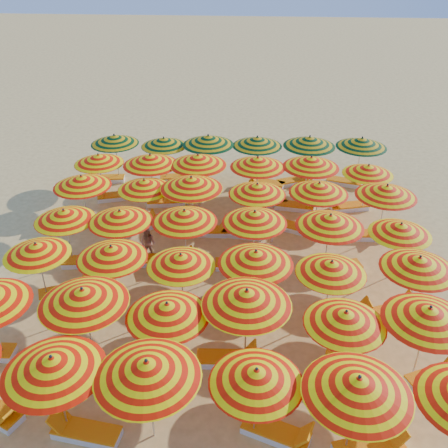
{
  "coord_description": "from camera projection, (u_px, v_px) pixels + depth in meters",
  "views": [
    {
      "loc": [
        1.12,
        -15.08,
        10.99
      ],
      "look_at": [
        0.0,
        0.5,
        1.6
      ],
      "focal_mm": 40.0,
      "sensor_mm": 36.0,
      "label": 1
    }
  ],
  "objects": [
    {
      "name": "umbrella_34",
      "position": [
        311.0,
        162.0,
        21.33
      ],
      "size": [
        3.11,
        3.11,
        2.58
      ],
      "color": "silver",
      "rests_on": "ground"
    },
    {
      "name": "lounger_25",
      "position": [
        167.0,
        202.0,
        22.74
      ],
      "size": [
        1.8,
        0.82,
        0.69
      ],
      "rotation": [
        0.0,
        0.0,
        0.15
      ],
      "color": "white",
      "rests_on": "ground"
    },
    {
      "name": "umbrella_41",
      "position": [
        362.0,
        143.0,
        23.38
      ],
      "size": [
        2.89,
        2.89,
        2.53
      ],
      "color": "silver",
      "rests_on": "ground"
    },
    {
      "name": "umbrella_21",
      "position": [
        255.0,
        217.0,
        17.54
      ],
      "size": [
        2.56,
        2.56,
        2.46
      ],
      "color": "silver",
      "rests_on": "ground"
    },
    {
      "name": "lounger_8",
      "position": [
        66.0,
        291.0,
        17.19
      ],
      "size": [
        1.82,
        1.23,
        0.69
      ],
      "rotation": [
        0.0,
        0.0,
        0.41
      ],
      "color": "white",
      "rests_on": "ground"
    },
    {
      "name": "lounger_3",
      "position": [
        370.0,
        447.0,
        12.05
      ],
      "size": [
        1.83,
        1.08,
        0.69
      ],
      "rotation": [
        0.0,
        0.0,
        0.31
      ],
      "color": "white",
      "rests_on": "ground"
    },
    {
      "name": "umbrella_32",
      "position": [
        198.0,
        160.0,
        21.43
      ],
      "size": [
        2.53,
        2.53,
        2.62
      ],
      "color": "silver",
      "rests_on": "ground"
    },
    {
      "name": "umbrella_2",
      "position": [
        147.0,
        369.0,
        11.3
      ],
      "size": [
        3.31,
        3.31,
        2.66
      ],
      "color": "silver",
      "rests_on": "ground"
    },
    {
      "name": "lounger_27",
      "position": [
        296.0,
        206.0,
        22.37
      ],
      "size": [
        1.8,
        0.85,
        0.69
      ],
      "rotation": [
        0.0,
        0.0,
        -0.16
      ],
      "color": "white",
      "rests_on": "ground"
    },
    {
      "name": "lounger_5",
      "position": [
        228.0,
        359.0,
        14.51
      ],
      "size": [
        1.76,
        0.66,
        0.69
      ],
      "rotation": [
        0.0,
        0.0,
        0.05
      ],
      "color": "white",
      "rests_on": "ground"
    },
    {
      "name": "lounger_32",
      "position": [
        295.0,
        181.0,
        24.59
      ],
      "size": [
        1.82,
        1.24,
        0.69
      ],
      "rotation": [
        0.0,
        0.0,
        0.42
      ],
      "color": "white",
      "rests_on": "ground"
    },
    {
      "name": "beachgoer_b",
      "position": [
        148.0,
        243.0,
        18.89
      ],
      "size": [
        0.73,
        0.64,
        1.27
      ],
      "primitive_type": "imported",
      "rotation": [
        0.0,
        0.0,
        5.99
      ],
      "color": "tan",
      "rests_on": "ground"
    },
    {
      "name": "lounger_2",
      "position": [
        278.0,
        433.0,
        12.38
      ],
      "size": [
        1.83,
        1.13,
        0.69
      ],
      "rotation": [
        0.0,
        0.0,
        -0.35
      ],
      "color": "white",
      "rests_on": "ground"
    },
    {
      "name": "umbrella_7",
      "position": [
        83.0,
        296.0,
        13.54
      ],
      "size": [
        2.54,
        2.54,
        2.64
      ],
      "color": "silver",
      "rests_on": "ground"
    },
    {
      "name": "lounger_20",
      "position": [
        207.0,
        231.0,
        20.56
      ],
      "size": [
        1.75,
        0.63,
        0.69
      ],
      "rotation": [
        0.0,
        0.0,
        0.03
      ],
      "color": "white",
      "rests_on": "ground"
    },
    {
      "name": "lounger_33",
      "position": [
        345.0,
        182.0,
        24.49
      ],
      "size": [
        1.83,
        1.06,
        0.69
      ],
      "rotation": [
        0.0,
        0.0,
        -0.29
      ],
      "color": "white",
      "rests_on": "ground"
    },
    {
      "name": "lounger_23",
      "position": [
        365.0,
        235.0,
        20.3
      ],
      "size": [
        1.76,
        0.68,
        0.69
      ],
      "rotation": [
        0.0,
        0.0,
        0.06
      ],
      "color": "white",
      "rests_on": "ground"
    },
    {
      "name": "lounger_24",
      "position": [
        115.0,
        196.0,
        23.19
      ],
      "size": [
        1.83,
        1.06,
        0.69
      ],
      "rotation": [
        0.0,
        0.0,
        3.44
      ],
      "color": "white",
      "rests_on": "ground"
    },
    {
      "name": "umbrella_14",
      "position": [
        181.0,
        260.0,
        15.5
      ],
      "size": [
        2.4,
        2.4,
        2.31
      ],
      "color": "silver",
      "rests_on": "ground"
    },
    {
      "name": "lounger_13",
      "position": [
        87.0,
        261.0,
        18.7
      ],
      "size": [
        1.79,
        0.78,
        0.69
      ],
      "rotation": [
        0.0,
        0.0,
        0.12
      ],
      "color": "white",
      "rests_on": "ground"
    },
    {
      "name": "lounger_21",
      "position": [
        243.0,
        233.0,
        20.45
      ],
      "size": [
        1.79,
        0.8,
        0.69
      ],
      "rotation": [
        0.0,
        0.0,
        -0.13
      ],
      "color": "white",
      "rests_on": "ground"
    },
    {
      "name": "lounger_17",
      "position": [
        337.0,
        268.0,
        18.35
      ],
      "size": [
        1.83,
        1.07,
        0.69
      ],
      "rotation": [
        0.0,
        0.0,
        3.45
      ],
      "color": "white",
      "rests_on": "ground"
    },
    {
      "name": "lounger_16",
      "position": [
        240.0,
        264.0,
        18.58
      ],
      "size": [
        1.78,
        0.74,
        0.69
      ],
      "rotation": [
        0.0,
        0.0,
        0.09
      ],
      "color": "white",
      "rests_on": "ground"
    },
    {
      "name": "ground",
      "position": [
        223.0,
        268.0,
        18.62
      ],
      "size": [
        120.0,
        120.0,
        0.0
      ],
      "primitive_type": "plane",
      "color": "#F2C26B",
      "rests_on": "ground"
    },
    {
      "name": "lounger_12",
      "position": [
        390.0,
        312.0,
        16.26
      ],
      "size": [
        1.82,
        1.19,
        0.69
      ],
      "rotation": [
        0.0,
        0.0,
        0.38
      ],
      "color": "white",
      "rests_on": "ground"
    },
    {
      "name": "lounger_28",
      "position": [
        348.0,
        207.0,
        22.34
      ],
      "size": [
        1.82,
        0.98,
        0.69
      ],
      "rotation": [
        0.0,
        0.0,
        3.39
      ],
      "color": "white",
      "rests_on": "ground"
    },
    {
      "name": "umbrella_17",
      "position": [
        419.0,
        263.0,
        15.13
      ],
      "size": [
        2.98,
        2.98,
        2.46
      ],
      "color": "silver",
      "rests_on": "ground"
    },
    {
      "name": "umbrella_1",
      "position": [
        53.0,
        365.0,
        11.5
      ],
      "size": [
        2.72,
        2.72,
        2.59
      ],
      "color": "silver",
      "rests_on": "ground"
    },
    {
      "name": "umbrella_9",
      "position": [
        247.0,
        298.0,
        13.48
      ],
      "size": [
        3.23,
        3.23,
        2.65
      ],
      "color": "silver",
      "rests_on": "ground"
    },
    {
      "name": "lounger_18",
      "position": [
        76.0,
        222.0,
        21.15
      ],
      "size": [
        1.81,
        0.88,
        0.69
      ],
      "rotation": [
        0.0,
        0.0,
        3.32
      ],
      "color": "white",
      "rests_on": "ground"
    },
    {
      "name": "lounger_29",
      "position": [
        106.0,
        179.0,
        24.81
      ],
      "size": [
        1.79,
        0.8,
        0.69
      ],
      "rotation": [
        0.0,
        0.0,
        3.27
      ],
      "color": "white",
      "rests_on": "ground"
    },
    {
      "name": "umbrella_23",
      "position": [
        401.0,
        229.0,
        17.13
      ],
      "size": [
        2.69,
        2.69,
        2.29
      ],
      "color": "silver",
      "rests_on": "ground"
    },
    {
      "name": "umbrella_37",
      "position": [
        164.0,
        142.0,
        23.88
      ],
      "size": [
        2.81,
        2.81,
        2.34
      ],
      "color": "silver",
      "rests_on": "ground"
    },
    {
      "name": "umbrella_22",
      "position": [
        330.0,
        221.0,
        17.18
      ],
      "size": [
        3.1,
        3.1,
        2.53
      ],
      "color": "silver",
      "rests_on": "ground"
    },
    {
      "name": "umbrella_8",
      "position": [
        167.0,
        310.0,
        13.35
      ],
      "size": [
        2.69,
        2.69,
        2.43
      ],
      "color": "silver",
      "rests_on": "ground"
    },
    {
      "name": "lounger_19",
      "position": [
        136.0,
        226.0,
        20.92
      ],
      "size": [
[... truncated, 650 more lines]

